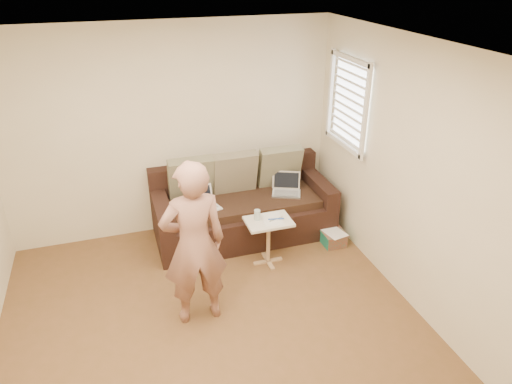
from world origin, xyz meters
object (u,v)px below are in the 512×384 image
laptop_silver (286,194)px  drinking_glass (257,215)px  laptop_white (205,209)px  striped_box (333,238)px  person (194,245)px  sofa (243,205)px  side_table (268,242)px

laptop_silver → drinking_glass: drinking_glass is taller
laptop_white → striped_box: bearing=-33.8°
person → drinking_glass: person is taller
laptop_silver → person: size_ratio=0.21×
laptop_silver → laptop_white: (-1.06, -0.07, 0.00)m
drinking_glass → striped_box: 1.15m
laptop_silver → striped_box: 0.80m
sofa → striped_box: 1.19m
laptop_white → sofa: bearing=-2.7°
laptop_white → person: (-0.35, -1.19, 0.32)m
laptop_white → drinking_glass: size_ratio=2.85×
laptop_silver → laptop_white: size_ratio=1.03×
laptop_silver → side_table: 0.80m
side_table → striped_box: bearing=6.8°
sofa → laptop_silver: sofa is taller
person → striped_box: (1.85, 0.76, -0.75)m
sofa → person: person is taller
laptop_silver → drinking_glass: (-0.57, -0.56, 0.10)m
person → drinking_glass: bearing=-142.0°
side_table → drinking_glass: 0.37m
person → side_table: bearing=-147.8°
sofa → laptop_white: bearing=-165.2°
striped_box → laptop_silver: bearing=130.6°
laptop_silver → person: bearing=-114.6°
sofa → striped_box: bearing=-30.2°
side_table → laptop_silver: bearing=53.5°
sofa → drinking_glass: (-0.02, -0.63, 0.20)m
laptop_white → person: bearing=-124.0°
laptop_white → side_table: (0.60, -0.55, -0.24)m
laptop_silver → striped_box: laptop_silver is taller
sofa → laptop_white: 0.54m
side_table → laptop_white: bearing=137.8°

